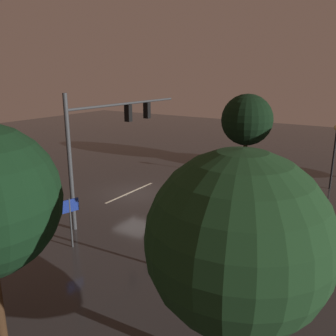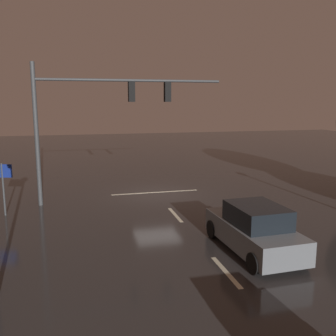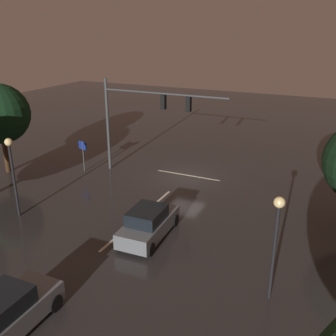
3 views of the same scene
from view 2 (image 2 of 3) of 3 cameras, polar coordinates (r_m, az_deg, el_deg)
ground_plane at (r=21.04m, az=-1.72°, el=-4.01°), size 80.00×80.00×0.00m
traffic_signal_assembly at (r=19.22m, az=-10.52°, el=9.11°), size 9.49×0.47×7.00m
lane_dash_far at (r=17.30m, az=1.11°, el=-7.15°), size 0.16×2.20×0.01m
lane_dash_mid at (r=11.99m, az=8.84°, el=-15.38°), size 0.16×2.20×0.01m
stop_bar at (r=21.44m, az=-1.96°, el=-3.73°), size 5.00×0.16×0.01m
car_approaching at (r=13.35m, az=13.03°, el=-9.14°), size 2.07×4.43×1.70m
route_sign at (r=18.39m, az=-23.93°, el=-1.39°), size 0.88×0.31×2.42m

